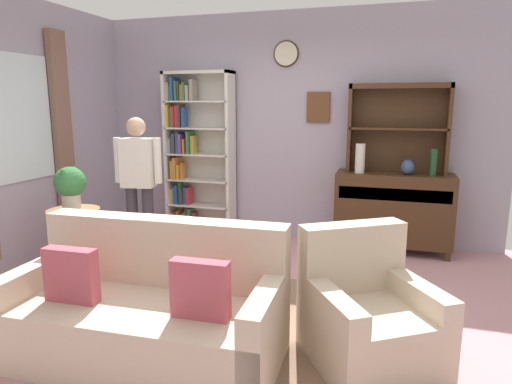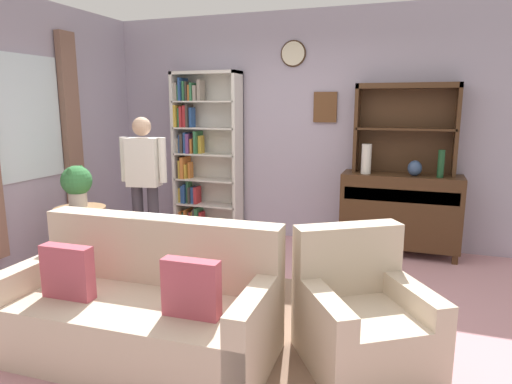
{
  "view_description": "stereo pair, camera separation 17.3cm",
  "coord_description": "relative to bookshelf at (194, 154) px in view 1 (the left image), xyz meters",
  "views": [
    {
      "loc": [
        1.21,
        -3.43,
        1.69
      ],
      "look_at": [
        0.1,
        0.2,
        0.95
      ],
      "focal_mm": 31.57,
      "sensor_mm": 36.0,
      "label": 1
    },
    {
      "loc": [
        1.37,
        -3.37,
        1.69
      ],
      "look_at": [
        0.1,
        0.2,
        0.95
      ],
      "focal_mm": 31.57,
      "sensor_mm": 36.0,
      "label": 2
    }
  ],
  "objects": [
    {
      "name": "vase_tall",
      "position": [
        2.13,
        -0.16,
        0.03
      ],
      "size": [
        0.11,
        0.11,
        0.33
      ],
      "primitive_type": "cylinder",
      "color": "beige",
      "rests_on": "sideboard"
    },
    {
      "name": "vase_round",
      "position": [
        2.65,
        -0.15,
        -0.05
      ],
      "size": [
        0.15,
        0.15,
        0.17
      ],
      "primitive_type": "ellipsoid",
      "color": "#33476B",
      "rests_on": "sideboard"
    },
    {
      "name": "bottle_wine",
      "position": [
        2.91,
        -0.17,
        0.01
      ],
      "size": [
        0.07,
        0.07,
        0.3
      ],
      "primitive_type": "cylinder",
      "color": "#194223",
      "rests_on": "sideboard"
    },
    {
      "name": "wall_back",
      "position": [
        1.28,
        0.19,
        0.35
      ],
      "size": [
        5.0,
        0.09,
        2.8
      ],
      "color": "#A399AD",
      "rests_on": "ground_plane"
    },
    {
      "name": "sideboard",
      "position": [
        2.52,
        -0.08,
        -0.55
      ],
      "size": [
        1.3,
        0.45,
        0.92
      ],
      "color": "#422816",
      "rests_on": "ground_plane"
    },
    {
      "name": "area_rug",
      "position": [
        1.48,
        -2.24,
        -1.05
      ],
      "size": [
        2.75,
        1.93,
        0.01
      ],
      "primitive_type": "cube",
      "color": "#846651",
      "rests_on": "ground_plane"
    },
    {
      "name": "person_reading",
      "position": [
        -0.1,
        -1.2,
        -0.15
      ],
      "size": [
        0.53,
        0.25,
        1.56
      ],
      "color": "#38333D",
      "rests_on": "ground_plane"
    },
    {
      "name": "sideboard_hutch",
      "position": [
        2.52,
        0.03,
        0.5
      ],
      "size": [
        1.1,
        0.26,
        1.0
      ],
      "color": "#422816",
      "rests_on": "sideboard"
    },
    {
      "name": "potted_plant_large",
      "position": [
        -0.64,
        -1.62,
        -0.17
      ],
      "size": [
        0.31,
        0.31,
        0.43
      ],
      "color": "beige",
      "rests_on": "plant_stand"
    },
    {
      "name": "ground_plane",
      "position": [
        1.28,
        -1.94,
        -1.07
      ],
      "size": [
        5.4,
        4.6,
        0.02
      ],
      "primitive_type": "cube",
      "color": "#C68C93"
    },
    {
      "name": "bookshelf",
      "position": [
        0.0,
        0.0,
        0.0
      ],
      "size": [
        0.9,
        0.3,
        2.1
      ],
      "color": "silver",
      "rests_on": "ground_plane"
    },
    {
      "name": "coffee_table",
      "position": [
        1.15,
        -1.94,
        -0.7
      ],
      "size": [
        0.8,
        0.5,
        0.42
      ],
      "color": "#422816",
      "rests_on": "ground_plane"
    },
    {
      "name": "couch_floral",
      "position": [
        0.97,
        -2.88,
        -0.74
      ],
      "size": [
        1.83,
        0.92,
        0.9
      ],
      "color": "beige",
      "rests_on": "ground_plane"
    },
    {
      "name": "plant_stand",
      "position": [
        -0.6,
        -1.65,
        -0.66
      ],
      "size": [
        0.52,
        0.52,
        0.64
      ],
      "color": "#997047",
      "rests_on": "ground_plane"
    },
    {
      "name": "book_stack",
      "position": [
        1.28,
        -2.02,
        -0.59
      ],
      "size": [
        0.22,
        0.17,
        0.1
      ],
      "color": "gold",
      "rests_on": "coffee_table"
    },
    {
      "name": "armchair_floral",
      "position": [
        2.39,
        -2.5,
        -0.77
      ],
      "size": [
        1.05,
        1.06,
        0.88
      ],
      "color": "beige",
      "rests_on": "ground_plane"
    }
  ]
}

